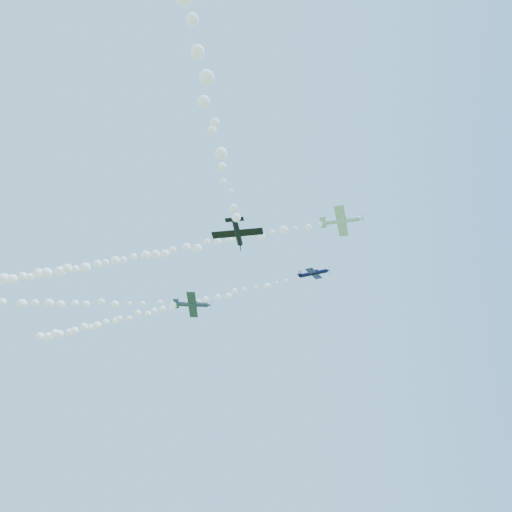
# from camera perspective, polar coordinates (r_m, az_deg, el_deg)

# --- Properties ---
(plane_white) EXTENTS (8.16, 8.67, 2.99)m
(plane_white) POSITION_cam_1_polar(r_m,az_deg,el_deg) (80.84, 11.30, 4.64)
(plane_white) COLOR silver
(smoke_trail_white) EXTENTS (86.16, 16.69, 3.36)m
(smoke_trail_white) POSITION_cam_1_polar(r_m,az_deg,el_deg) (93.48, -17.82, -0.48)
(smoke_trail_white) COLOR white
(plane_navy) EXTENTS (6.93, 7.14, 2.33)m
(plane_navy) POSITION_cam_1_polar(r_m,az_deg,el_deg) (87.92, 7.73, -2.29)
(plane_navy) COLOR #0C0C35
(smoke_trail_navy) EXTENTS (70.78, 24.96, 2.74)m
(smoke_trail_navy) POSITION_cam_1_polar(r_m,az_deg,el_deg) (103.87, -13.43, -7.17)
(smoke_trail_navy) COLOR white
(plane_grey) EXTENTS (7.48, 7.84, 2.37)m
(plane_grey) POSITION_cam_1_polar(r_m,az_deg,el_deg) (81.85, -8.49, -6.40)
(plane_grey) COLOR #343F4C
(plane_black) EXTENTS (7.22, 6.95, 2.01)m
(plane_black) POSITION_cam_1_polar(r_m,az_deg,el_deg) (60.25, -2.49, 3.16)
(plane_black) COLOR black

